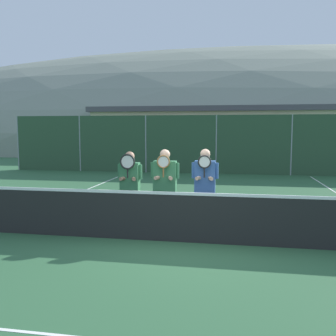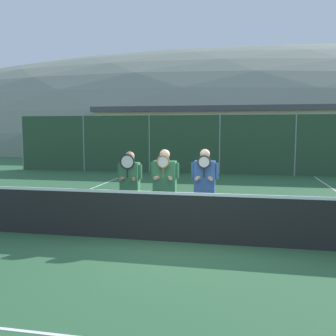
# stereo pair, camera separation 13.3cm
# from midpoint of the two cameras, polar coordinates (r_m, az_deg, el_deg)

# --- Properties ---
(ground_plane) EXTENTS (120.00, 120.00, 0.00)m
(ground_plane) POSITION_cam_midpoint_polar(r_m,az_deg,el_deg) (7.39, 2.25, -11.25)
(ground_plane) COLOR #2D5B38
(hill_distant) EXTENTS (135.64, 75.35, 26.37)m
(hill_distant) POSITION_cam_midpoint_polar(r_m,az_deg,el_deg) (62.48, 9.28, 3.91)
(hill_distant) COLOR gray
(hill_distant) RESTS_ON ground_plane
(clubhouse_building) EXTENTS (20.88, 5.50, 3.73)m
(clubhouse_building) POSITION_cam_midpoint_polar(r_m,az_deg,el_deg) (27.70, 10.28, 5.27)
(clubhouse_building) COLOR beige
(clubhouse_building) RESTS_ON ground_plane
(fence_back) EXTENTS (21.14, 0.06, 2.86)m
(fence_back) POSITION_cam_midpoint_polar(r_m,az_deg,el_deg) (18.33, 7.15, 3.57)
(fence_back) COLOR gray
(fence_back) RESTS_ON ground_plane
(tennis_net) EXTENTS (11.70, 0.09, 1.08)m
(tennis_net) POSITION_cam_midpoint_polar(r_m,az_deg,el_deg) (7.26, 2.27, -7.43)
(tennis_net) COLOR gray
(tennis_net) RESTS_ON ground_plane
(court_line_left_sideline) EXTENTS (0.05, 16.00, 0.01)m
(court_line_left_sideline) POSITION_cam_midpoint_polar(r_m,az_deg,el_deg) (11.53, -17.60, -5.23)
(court_line_left_sideline) COLOR white
(court_line_left_sideline) RESTS_ON ground_plane
(player_leftmost) EXTENTS (0.54, 0.34, 1.70)m
(player_leftmost) POSITION_cam_midpoint_polar(r_m,az_deg,el_deg) (8.17, -6.29, -2.36)
(player_leftmost) COLOR white
(player_leftmost) RESTS_ON ground_plane
(player_center_left) EXTENTS (0.62, 0.34, 1.76)m
(player_center_left) POSITION_cam_midpoint_polar(r_m,az_deg,el_deg) (8.00, -0.95, -2.20)
(player_center_left) COLOR white
(player_center_left) RESTS_ON ground_plane
(player_center_right) EXTENTS (0.56, 0.34, 1.77)m
(player_center_right) POSITION_cam_midpoint_polar(r_m,az_deg,el_deg) (7.89, 5.16, -2.39)
(player_center_right) COLOR black
(player_center_right) RESTS_ON ground_plane
(car_far_left) EXTENTS (4.09, 1.97, 1.71)m
(car_far_left) POSITION_cam_midpoint_polar(r_m,az_deg,el_deg) (22.88, -6.22, 2.67)
(car_far_left) COLOR maroon
(car_far_left) RESTS_ON ground_plane
(car_left_of_center) EXTENTS (4.39, 2.00, 1.71)m
(car_left_of_center) POSITION_cam_midpoint_polar(r_m,az_deg,el_deg) (21.60, 6.32, 2.47)
(car_left_of_center) COLOR maroon
(car_left_of_center) RESTS_ON ground_plane
(car_center) EXTENTS (4.57, 2.08, 1.77)m
(car_center) POSITION_cam_midpoint_polar(r_m,az_deg,el_deg) (21.95, 20.13, 2.26)
(car_center) COLOR #B2B7BC
(car_center) RESTS_ON ground_plane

